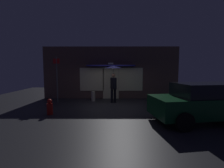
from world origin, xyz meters
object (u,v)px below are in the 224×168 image
parked_car (206,102)px  fire_hydrant (50,107)px  street_sign_post (57,77)px  sidewalk_bollard (93,96)px  person_with_umbrella (113,75)px

parked_car → fire_hydrant: size_ratio=6.16×
street_sign_post → sidewalk_bollard: street_sign_post is taller
person_with_umbrella → parked_car: bearing=25.0°
fire_hydrant → sidewalk_bollard: bearing=63.0°
street_sign_post → fire_hydrant: street_sign_post is taller
street_sign_post → sidewalk_bollard: 2.54m
person_with_umbrella → street_sign_post: 3.49m
person_with_umbrella → street_sign_post: (-3.48, 0.07, -0.15)m
parked_car → person_with_umbrella: bearing=127.3°
fire_hydrant → street_sign_post: bearing=102.3°
sidewalk_bollard → person_with_umbrella: bearing=-19.8°
parked_car → street_sign_post: street_sign_post is taller
person_with_umbrella → fire_hydrant: (-2.89, -2.63, -1.39)m
sidewalk_bollard → fire_hydrant: fire_hydrant is taller
sidewalk_bollard → fire_hydrant: 3.48m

